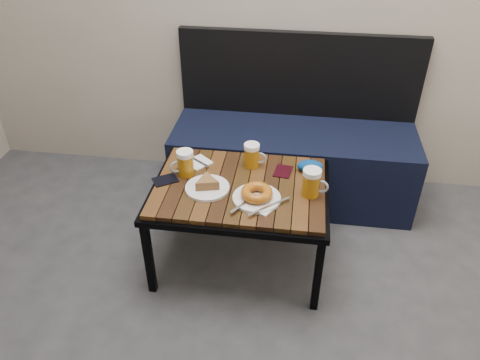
# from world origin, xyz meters

# --- Properties ---
(bench) EXTENTS (1.40, 0.50, 0.95)m
(bench) POSITION_xyz_m (0.04, 1.76, 0.27)
(bench) COLOR black
(bench) RESTS_ON ground
(cafe_table) EXTENTS (0.84, 0.62, 0.47)m
(cafe_table) POSITION_xyz_m (-0.20, 1.14, 0.43)
(cafe_table) COLOR black
(cafe_table) RESTS_ON ground
(beer_mug_left) EXTENTS (0.12, 0.10, 0.13)m
(beer_mug_left) POSITION_xyz_m (-0.47, 1.20, 0.54)
(beer_mug_left) COLOR #A1650D
(beer_mug_left) RESTS_ON cafe_table
(beer_mug_centre) EXTENTS (0.11, 0.08, 0.12)m
(beer_mug_centre) POSITION_xyz_m (-0.16, 1.32, 0.53)
(beer_mug_centre) COLOR #A1650D
(beer_mug_centre) RESTS_ON cafe_table
(beer_mug_right) EXTENTS (0.13, 0.09, 0.13)m
(beer_mug_right) POSITION_xyz_m (0.14, 1.11, 0.54)
(beer_mug_right) COLOR #A1650D
(beer_mug_right) RESTS_ON cafe_table
(plate_pie) EXTENTS (0.21, 0.21, 0.06)m
(plate_pie) POSITION_xyz_m (-0.34, 1.09, 0.49)
(plate_pie) COLOR white
(plate_pie) RESTS_ON cafe_table
(plate_bagel) EXTENTS (0.26, 0.25, 0.06)m
(plate_bagel) POSITION_xyz_m (-0.10, 1.04, 0.50)
(plate_bagel) COLOR white
(plate_bagel) RESTS_ON cafe_table
(napkin_left) EXTENTS (0.15, 0.15, 0.01)m
(napkin_left) POSITION_xyz_m (-0.43, 1.30, 0.48)
(napkin_left) COLOR white
(napkin_left) RESTS_ON cafe_table
(napkin_right) EXTENTS (0.18, 0.17, 0.01)m
(napkin_right) POSITION_xyz_m (-0.08, 1.00, 0.48)
(napkin_right) COLOR white
(napkin_right) RESTS_ON cafe_table
(passport_navy) EXTENTS (0.14, 0.13, 0.01)m
(passport_navy) POSITION_xyz_m (-0.56, 1.13, 0.47)
(passport_navy) COLOR black
(passport_navy) RESTS_ON cafe_table
(passport_burgundy) EXTENTS (0.10, 0.12, 0.01)m
(passport_burgundy) POSITION_xyz_m (-0.00, 1.28, 0.47)
(passport_burgundy) COLOR black
(passport_burgundy) RESTS_ON cafe_table
(knit_pouch) EXTENTS (0.13, 0.09, 0.06)m
(knit_pouch) POSITION_xyz_m (0.13, 1.31, 0.50)
(knit_pouch) COLOR #05117E
(knit_pouch) RESTS_ON cafe_table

